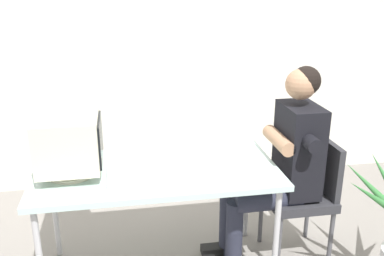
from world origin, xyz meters
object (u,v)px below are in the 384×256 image
Objects in this scene: crt_monitor at (69,142)px; keyboard at (122,170)px; desk at (157,176)px; person_seated at (281,162)px; office_chair at (306,190)px.

crt_monitor is 0.35m from keyboard.
person_seated reaches higher than desk.
keyboard is 1.01m from person_seated.
office_chair is at bearing 1.84° from keyboard.
desk is at bearing -178.61° from office_chair.
keyboard is 0.50× the size of office_chair.
person_seated is (0.80, 0.02, 0.03)m from desk.
crt_monitor reaches higher than keyboard.
desk is 1.10× the size of person_seated.
desk is at bearing 4.00° from keyboard.
office_chair is (1.49, 0.01, -0.45)m from crt_monitor.
desk is at bearing -178.27° from person_seated.
desk is 1.76× the size of office_chair.
crt_monitor is 1.56m from office_chair.
desk is 0.81m from person_seated.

